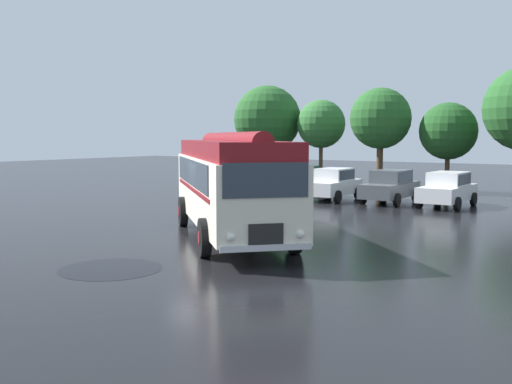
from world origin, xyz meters
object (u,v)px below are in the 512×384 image
object	(u,v)px
car_mid_left	(333,184)
car_mid_right	(390,186)
car_near_left	(297,180)
vintage_bus	(231,181)
car_far_right	(448,189)

from	to	relation	value
car_mid_left	car_mid_right	bearing A→B (deg)	4.89
car_near_left	car_mid_right	world-z (taller)	same
car_near_left	car_mid_left	distance (m)	2.99
vintage_bus	car_far_right	distance (m)	13.23
car_near_left	car_far_right	bearing A→B (deg)	-5.69
car_mid_right	vintage_bus	bearing A→B (deg)	-92.16
vintage_bus	car_far_right	xyz separation A→B (m)	(3.39, 12.74, -1.05)
vintage_bus	car_mid_right	world-z (taller)	vintage_bus
car_near_left	car_mid_left	world-z (taller)	same
car_mid_left	car_near_left	bearing A→B (deg)	159.51
car_mid_right	car_far_right	world-z (taller)	same
vintage_bus	car_far_right	size ratio (longest dim) A/B	2.14
car_mid_right	car_near_left	bearing A→B (deg)	172.42
car_near_left	car_mid_right	size ratio (longest dim) A/B	1.01
car_near_left	car_far_right	xyz separation A→B (m)	(8.79, -0.88, 0.00)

